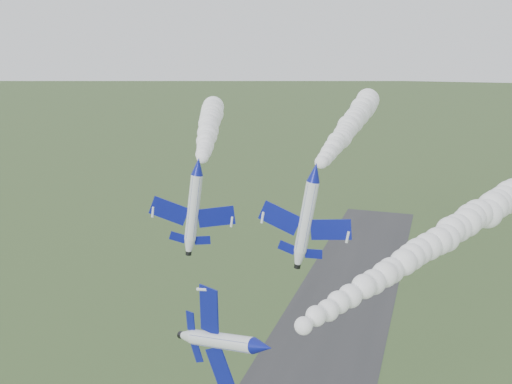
% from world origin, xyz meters
% --- Properties ---
extents(jet_lead, '(7.86, 12.57, 10.59)m').
position_xyz_m(jet_lead, '(5.85, -4.26, 33.76)').
color(jet_lead, white).
extents(smoke_trail_jet_lead, '(29.59, 56.57, 4.87)m').
position_xyz_m(smoke_trail_jet_lead, '(21.36, 25.44, 36.42)').
color(smoke_trail_jet_lead, white).
extents(jet_pair_left, '(11.84, 13.81, 3.63)m').
position_xyz_m(jet_pair_left, '(-11.52, 21.49, 44.06)').
color(jet_pair_left, white).
extents(smoke_trail_jet_pair_left, '(22.14, 53.69, 4.96)m').
position_xyz_m(smoke_trail_jet_pair_left, '(-22.27, 50.88, 45.06)').
color(smoke_trail_jet_pair_left, white).
extents(jet_pair_right, '(11.83, 14.31, 3.80)m').
position_xyz_m(jet_pair_right, '(5.06, 19.66, 44.77)').
color(jet_pair_right, white).
extents(smoke_trail_jet_pair_right, '(9.11, 63.90, 5.08)m').
position_xyz_m(smoke_trail_jet_pair_right, '(3.91, 55.32, 46.29)').
color(smoke_trail_jet_pair_right, white).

